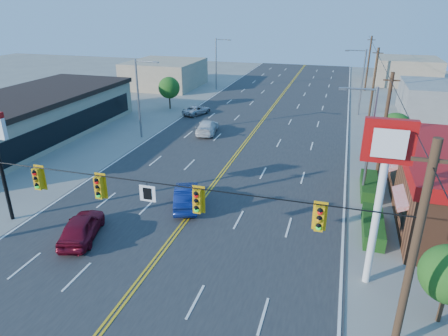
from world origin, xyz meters
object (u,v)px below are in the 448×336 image
(car_magenta, at_px, (82,228))
(car_silver, at_px, (197,110))
(car_white, at_px, (207,127))
(car_blue, at_px, (186,197))
(kfc_pylon, at_px, (384,172))
(signal_span, at_px, (122,201))

(car_magenta, xyz_separation_m, car_silver, (-3.37, 28.89, -0.19))
(car_white, bearing_deg, car_blue, 94.77)
(kfc_pylon, distance_m, car_white, 26.82)
(car_blue, relative_size, car_silver, 1.11)
(car_blue, bearing_deg, car_magenta, 32.12)
(car_silver, bearing_deg, car_blue, 129.84)
(car_white, height_order, car_silver, car_white)
(signal_span, relative_size, car_silver, 6.07)
(car_white, bearing_deg, car_magenta, 79.78)
(signal_span, relative_size, kfc_pylon, 2.86)
(kfc_pylon, distance_m, car_silver, 34.67)
(signal_span, distance_m, car_blue, 9.80)
(signal_span, height_order, car_magenta, signal_span)
(signal_span, distance_m, car_magenta, 7.26)
(car_silver, bearing_deg, car_white, 139.50)
(signal_span, relative_size, car_blue, 5.48)
(car_magenta, distance_m, car_white, 21.83)
(signal_span, bearing_deg, car_silver, 104.61)
(car_blue, relative_size, car_white, 0.93)
(car_blue, bearing_deg, car_silver, -91.09)
(signal_span, bearing_deg, car_magenta, 147.08)
(kfc_pylon, distance_m, car_blue, 13.74)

